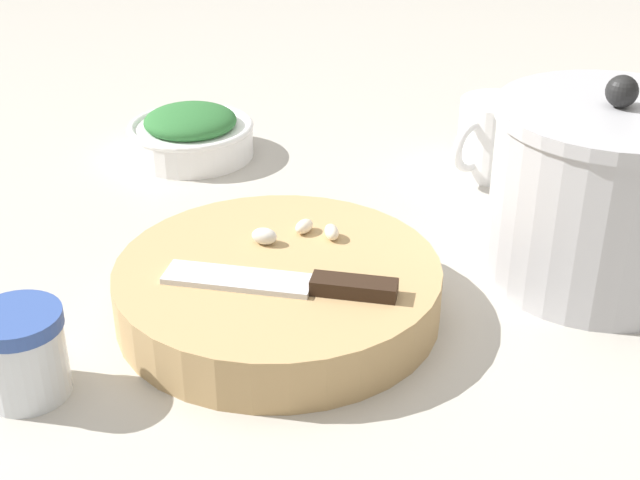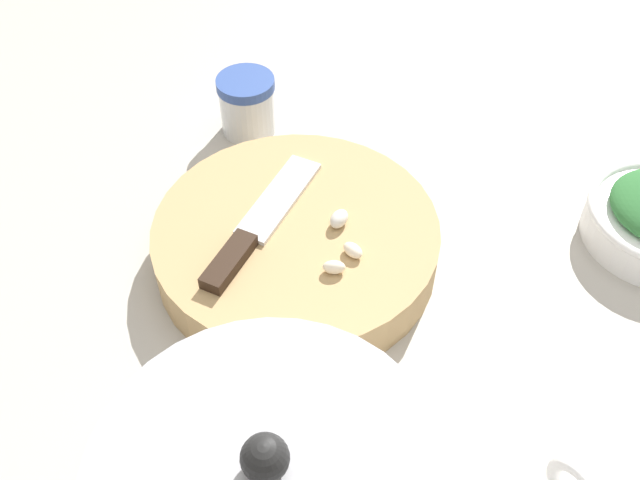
{
  "view_description": "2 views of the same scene",
  "coord_description": "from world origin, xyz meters",
  "px_view_note": "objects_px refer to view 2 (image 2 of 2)",
  "views": [
    {
      "loc": [
        0.74,
        0.06,
        0.43
      ],
      "look_at": [
        0.07,
        -0.0,
        0.07
      ],
      "focal_mm": 50.0,
      "sensor_mm": 36.0,
      "label": 1
    },
    {
      "loc": [
        -0.1,
        0.41,
        0.55
      ],
      "look_at": [
        0.06,
        -0.03,
        0.05
      ],
      "focal_mm": 40.0,
      "sensor_mm": 36.0,
      "label": 2
    }
  ],
  "objects_px": {
    "chef_knife": "(256,227)",
    "spice_jar": "(247,105)",
    "cutting_board": "(296,243)",
    "garlic_cloves": "(342,241)"
  },
  "relations": [
    {
      "from": "chef_knife",
      "to": "spice_jar",
      "type": "height_order",
      "value": "spice_jar"
    },
    {
      "from": "cutting_board",
      "to": "chef_knife",
      "type": "distance_m",
      "value": 0.05
    },
    {
      "from": "cutting_board",
      "to": "chef_knife",
      "type": "xyz_separation_m",
      "value": [
        0.03,
        0.02,
        0.03
      ]
    },
    {
      "from": "spice_jar",
      "to": "cutting_board",
      "type": "bearing_deg",
      "value": 126.35
    },
    {
      "from": "cutting_board",
      "to": "garlic_cloves",
      "type": "relative_size",
      "value": 3.48
    },
    {
      "from": "cutting_board",
      "to": "garlic_cloves",
      "type": "distance_m",
      "value": 0.06
    },
    {
      "from": "chef_knife",
      "to": "spice_jar",
      "type": "xyz_separation_m",
      "value": [
        0.1,
        -0.19,
        -0.02
      ]
    },
    {
      "from": "garlic_cloves",
      "to": "spice_jar",
      "type": "height_order",
      "value": "spice_jar"
    },
    {
      "from": "cutting_board",
      "to": "spice_jar",
      "type": "bearing_deg",
      "value": -53.65
    },
    {
      "from": "cutting_board",
      "to": "chef_knife",
      "type": "relative_size",
      "value": 1.43
    }
  ]
}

